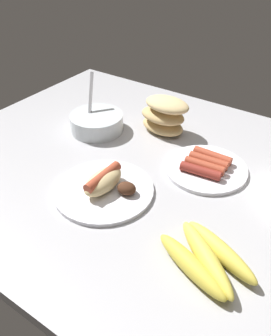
{
  "coord_description": "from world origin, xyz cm",
  "views": [
    {
      "loc": [
        -36.97,
        61.89,
        53.77
      ],
      "look_at": [
        2.31,
        4.96,
        3.0
      ],
      "focal_mm": 37.79,
      "sensor_mm": 36.0,
      "label": 1
    }
  ],
  "objects_px": {
    "banana_bunch": "(206,258)",
    "plate_sausages": "(206,167)",
    "bowl_coleslaw": "(97,122)",
    "plate_hotdog_assembled": "(104,186)",
    "bread_stack": "(164,115)"
  },
  "relations": [
    {
      "from": "banana_bunch",
      "to": "plate_sausages",
      "type": "distance_m",
      "value": 0.3
    },
    {
      "from": "banana_bunch",
      "to": "plate_sausages",
      "type": "height_order",
      "value": "banana_bunch"
    },
    {
      "from": "bowl_coleslaw",
      "to": "plate_sausages",
      "type": "distance_m",
      "value": 0.36
    },
    {
      "from": "banana_bunch",
      "to": "plate_hotdog_assembled",
      "type": "bearing_deg",
      "value": -11.47
    },
    {
      "from": "bread_stack",
      "to": "plate_sausages",
      "type": "relative_size",
      "value": 0.74
    },
    {
      "from": "bowl_coleslaw",
      "to": "plate_sausages",
      "type": "bearing_deg",
      "value": 179.94
    },
    {
      "from": "bowl_coleslaw",
      "to": "banana_bunch",
      "type": "distance_m",
      "value": 0.56
    },
    {
      "from": "plate_hotdog_assembled",
      "to": "plate_sausages",
      "type": "bearing_deg",
      "value": -126.5
    },
    {
      "from": "banana_bunch",
      "to": "plate_sausages",
      "type": "xyz_separation_m",
      "value": [
        0.13,
        -0.27,
        -0.01
      ]
    },
    {
      "from": "bowl_coleslaw",
      "to": "plate_sausages",
      "type": "xyz_separation_m",
      "value": [
        -0.36,
        0.0,
        -0.02
      ]
    },
    {
      "from": "bread_stack",
      "to": "banana_bunch",
      "type": "relative_size",
      "value": 0.74
    },
    {
      "from": "banana_bunch",
      "to": "plate_sausages",
      "type": "relative_size",
      "value": 1.0
    },
    {
      "from": "bowl_coleslaw",
      "to": "banana_bunch",
      "type": "relative_size",
      "value": 0.76
    },
    {
      "from": "bread_stack",
      "to": "plate_hotdog_assembled",
      "type": "bearing_deg",
      "value": 95.55
    },
    {
      "from": "bread_stack",
      "to": "banana_bunch",
      "type": "bearing_deg",
      "value": 130.07
    }
  ]
}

